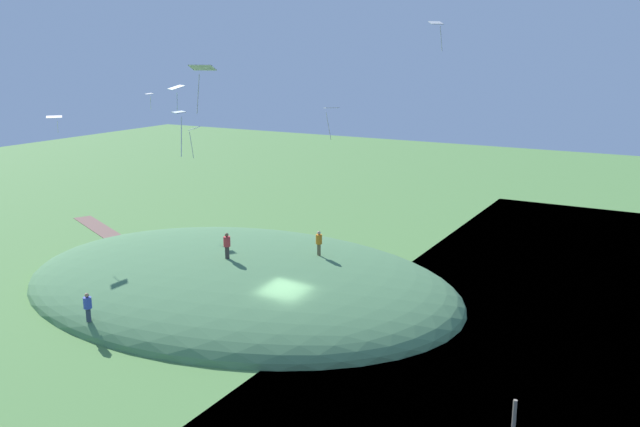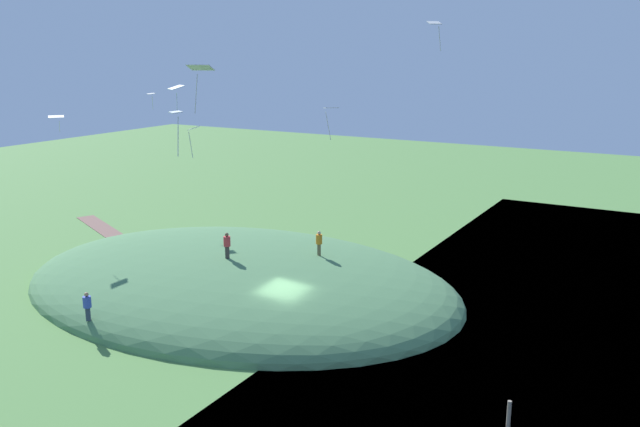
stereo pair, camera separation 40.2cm
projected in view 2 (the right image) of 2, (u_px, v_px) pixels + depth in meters
ground_plane at (284, 324)px, 38.92m from camera, size 160.00×160.00×0.00m
grass_hill at (237, 285)px, 45.26m from camera, size 31.00×22.68×4.92m
dirt_path at (109, 232)px, 58.37m from camera, size 13.54×7.49×0.04m
person_walking_path at (227, 242)px, 42.83m from camera, size 0.55×0.55×1.70m
person_watching_kites at (87, 303)px, 37.01m from camera, size 0.63×0.63×1.68m
person_with_child at (319, 240)px, 43.99m from camera, size 0.55×0.55×1.66m
kite_0 at (176, 117)px, 26.78m from camera, size 0.75×0.69×1.77m
kite_1 at (176, 88)px, 37.69m from camera, size 1.31×1.21×1.58m
kite_2 at (200, 70)px, 30.58m from camera, size 1.30×1.05×2.23m
kite_3 at (56, 117)px, 48.23m from camera, size 1.26×1.30×1.19m
kite_4 at (331, 110)px, 39.55m from camera, size 1.01×0.99×1.91m
kite_5 at (435, 25)px, 31.80m from camera, size 0.72×0.73×1.39m
kite_6 at (151, 95)px, 52.89m from camera, size 0.96×0.90×1.32m
kite_7 at (193, 131)px, 35.68m from camera, size 0.71×0.83×1.71m
mooring_post at (353, 289)px, 42.57m from camera, size 0.14×0.14×1.38m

